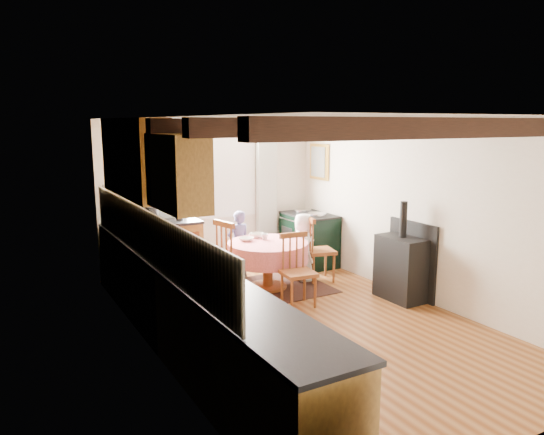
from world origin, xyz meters
TOP-DOWN VIEW (x-y plane):
  - floor at (0.00, 0.00)m, footprint 3.60×5.50m
  - ceiling at (0.00, 0.00)m, footprint 3.60×5.50m
  - wall_back at (0.00, 2.75)m, footprint 3.60×0.00m
  - wall_front at (0.00, -2.75)m, footprint 3.60×0.00m
  - wall_left at (-1.80, 0.00)m, footprint 0.00×5.50m
  - wall_right at (1.80, 0.00)m, footprint 0.00×5.50m
  - beam_a at (0.00, -2.00)m, footprint 3.60×0.16m
  - beam_b at (0.00, -1.00)m, footprint 3.60×0.16m
  - beam_c at (0.00, 0.00)m, footprint 3.60×0.16m
  - beam_d at (0.00, 1.00)m, footprint 3.60×0.16m
  - beam_e at (0.00, 2.00)m, footprint 3.60×0.16m
  - splash_left at (-1.78, 0.30)m, footprint 0.02×4.50m
  - splash_back at (-1.00, 2.73)m, footprint 1.40×0.02m
  - base_cabinet_left at (-1.50, 0.00)m, footprint 0.60×5.30m
  - base_cabinet_back at (-1.05, 2.45)m, footprint 1.30×0.60m
  - worktop_left at (-1.48, 0.00)m, footprint 0.64×5.30m
  - worktop_back at (-1.05, 2.43)m, footprint 1.30×0.64m
  - wall_cabinet_glass at (-1.63, 1.20)m, footprint 0.34×1.80m
  - wall_cabinet_solid at (-1.63, -0.30)m, footprint 0.34×0.90m
  - window_frame at (0.10, 2.73)m, footprint 1.34×0.03m
  - window_pane at (0.10, 2.74)m, footprint 1.20×0.01m
  - curtain_left at (-0.75, 2.65)m, footprint 0.35×0.10m
  - curtain_right at (0.95, 2.65)m, footprint 0.35×0.10m
  - curtain_rod at (0.10, 2.65)m, footprint 2.00×0.03m
  - wall_picture at (1.77, 2.30)m, footprint 0.04×0.50m
  - wall_plate at (1.05, 2.72)m, footprint 0.30×0.02m
  - rug at (0.23, 1.33)m, footprint 1.68×1.31m
  - dining_table at (0.23, 1.33)m, footprint 1.14×1.14m
  - chair_near at (0.24, 0.54)m, footprint 0.46×0.47m
  - chair_left at (-0.61, 1.31)m, footprint 0.56×0.54m
  - chair_right at (1.12, 1.31)m, footprint 0.53×0.52m
  - aga_range at (1.47, 2.12)m, footprint 0.62×0.96m
  - cast_iron_stove at (1.58, 0.08)m, footprint 0.40×0.67m
  - child_far at (0.13, 2.06)m, footprint 0.41×0.29m
  - child_right at (0.89, 1.43)m, footprint 0.44×0.57m
  - bowl_a at (0.00, 1.55)m, footprint 0.27×0.27m
  - bowl_b at (0.23, 1.67)m, footprint 0.26×0.26m
  - cup at (0.27, 1.49)m, footprint 0.13×0.13m
  - canister_tall at (-1.25, 2.50)m, footprint 0.13×0.13m
  - canister_wide at (-1.05, 2.54)m, footprint 0.19×0.19m
  - canister_slim at (-0.69, 2.35)m, footprint 0.11×0.11m

SIDE VIEW (x-z plane):
  - floor at x=0.00m, z-range 0.00..0.00m
  - rug at x=0.23m, z-range 0.00..0.01m
  - dining_table at x=0.23m, z-range 0.00..0.69m
  - base_cabinet_left at x=-1.50m, z-range 0.00..0.88m
  - base_cabinet_back at x=-1.05m, z-range 0.00..0.88m
  - aga_range at x=1.47m, z-range 0.00..0.88m
  - chair_near at x=0.24m, z-range 0.00..0.95m
  - chair_right at x=1.12m, z-range 0.00..0.99m
  - child_right at x=0.89m, z-range 0.00..1.03m
  - child_far at x=0.13m, z-range 0.00..1.04m
  - chair_left at x=-0.61m, z-range 0.00..1.06m
  - cast_iron_stove at x=1.58m, z-range 0.00..1.33m
  - bowl_a at x=0.00m, z-range 0.69..0.74m
  - bowl_b at x=0.23m, z-range 0.69..0.75m
  - cup at x=0.27m, z-range 0.69..0.77m
  - worktop_left at x=-1.48m, z-range 0.88..0.92m
  - worktop_back at x=-1.05m, z-range 0.88..0.92m
  - canister_wide at x=-1.05m, z-range 0.92..1.13m
  - canister_tall at x=-1.25m, z-range 0.92..1.15m
  - canister_slim at x=-0.69m, z-range 0.92..1.22m
  - curtain_left at x=-0.75m, z-range 0.05..2.15m
  - curtain_right at x=0.95m, z-range 0.05..2.15m
  - wall_back at x=0.00m, z-range 0.00..2.40m
  - wall_front at x=0.00m, z-range 0.00..2.40m
  - wall_left at x=-1.80m, z-range 0.00..2.40m
  - wall_right at x=1.80m, z-range 0.00..2.40m
  - splash_left at x=-1.78m, z-range 0.92..1.48m
  - splash_back at x=-1.00m, z-range 0.92..1.48m
  - window_frame at x=0.10m, z-range 0.83..2.37m
  - window_pane at x=0.10m, z-range 0.90..2.30m
  - wall_picture at x=1.77m, z-range 1.40..2.00m
  - wall_plate at x=1.05m, z-range 1.55..1.85m
  - wall_cabinet_solid at x=-1.63m, z-range 1.55..2.25m
  - wall_cabinet_glass at x=-1.63m, z-range 1.50..2.40m
  - curtain_rod at x=0.10m, z-range 2.19..2.22m
  - beam_a at x=0.00m, z-range 2.23..2.39m
  - beam_b at x=0.00m, z-range 2.23..2.39m
  - beam_c at x=0.00m, z-range 2.23..2.39m
  - beam_d at x=0.00m, z-range 2.23..2.39m
  - beam_e at x=0.00m, z-range 2.23..2.39m
  - ceiling at x=0.00m, z-range 2.40..2.40m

